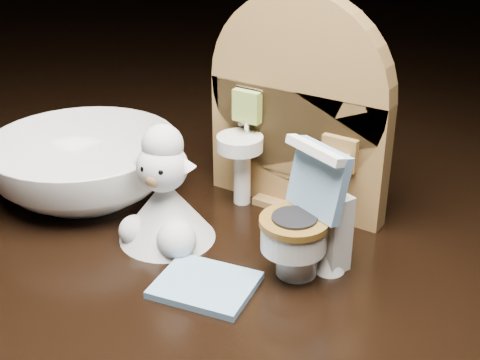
% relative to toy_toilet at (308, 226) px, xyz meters
% --- Properties ---
extents(backdrop_panel, '(0.13, 0.05, 0.15)m').
position_rel_toy_toilet_xyz_m(backdrop_panel, '(-0.05, 0.07, 0.04)').
color(backdrop_panel, olive).
rests_on(backdrop_panel, ground).
extents(toy_toilet, '(0.05, 0.06, 0.08)m').
position_rel_toy_toilet_xyz_m(toy_toilet, '(0.00, 0.00, 0.00)').
color(toy_toilet, white).
rests_on(toy_toilet, ground).
extents(bath_mat, '(0.06, 0.05, 0.00)m').
position_rel_toy_toilet_xyz_m(bath_mat, '(-0.04, -0.05, -0.03)').
color(bath_mat, '#77A3CB').
rests_on(bath_mat, ground).
extents(toilet_brush, '(0.02, 0.02, 0.04)m').
position_rel_toy_toilet_xyz_m(toilet_brush, '(0.01, 0.01, -0.02)').
color(toilet_brush, white).
rests_on(toilet_brush, ground).
extents(plush_lamb, '(0.06, 0.06, 0.08)m').
position_rel_toy_toilet_xyz_m(plush_lamb, '(-0.09, -0.02, -0.00)').
color(plush_lamb, silver).
rests_on(plush_lamb, ground).
extents(ceramic_bowl, '(0.18, 0.18, 0.04)m').
position_rel_toy_toilet_xyz_m(ceramic_bowl, '(-0.18, 0.00, -0.01)').
color(ceramic_bowl, white).
rests_on(ceramic_bowl, ground).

